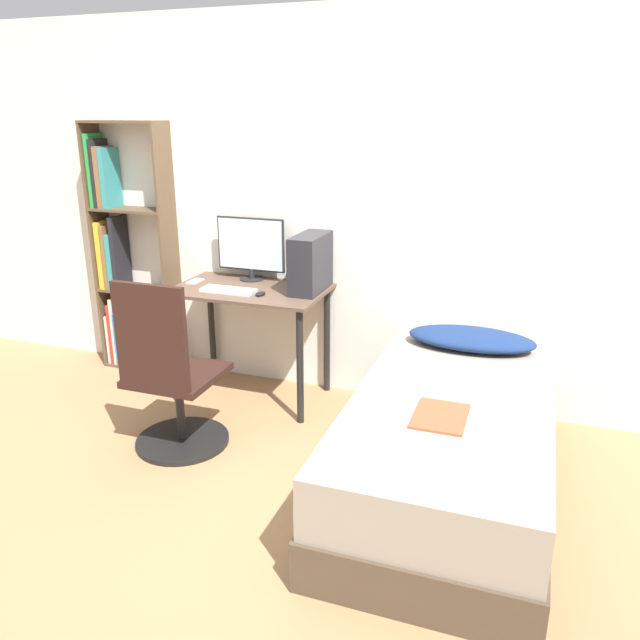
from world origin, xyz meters
TOP-DOWN VIEW (x-y plane):
  - ground_plane at (0.00, 0.00)m, footprint 14.00×14.00m
  - wall_back at (0.00, 1.42)m, footprint 8.00×0.05m
  - desk at (-0.44, 1.09)m, footprint 1.00×0.61m
  - bookshelf at (-1.58, 1.29)m, footprint 0.61×0.22m
  - office_chair at (-0.56, 0.29)m, footprint 0.55×0.55m
  - bed at (0.99, 0.42)m, footprint 0.99×1.96m
  - pillow at (0.99, 1.14)m, footprint 0.75×0.36m
  - magazine at (0.97, 0.17)m, footprint 0.24×0.32m
  - monitor at (-0.53, 1.30)m, footprint 0.49×0.16m
  - keyboard at (-0.54, 0.97)m, footprint 0.36×0.13m
  - pc_tower at (-0.05, 1.18)m, footprint 0.17×0.40m
  - mouse at (-0.31, 0.97)m, footprint 0.06×0.09m
  - phone at (-0.86, 1.11)m, footprint 0.07×0.14m

SIDE VIEW (x-z plane):
  - ground_plane at x=0.00m, z-range 0.00..0.00m
  - bed at x=0.99m, z-range 0.00..0.52m
  - office_chair at x=-0.56m, z-range -0.13..0.91m
  - magazine at x=0.97m, z-range 0.53..0.54m
  - pillow at x=0.99m, z-range 0.53..0.64m
  - desk at x=-0.44m, z-range 0.26..1.03m
  - phone at x=-0.86m, z-range 0.77..0.78m
  - keyboard at x=-0.54m, z-range 0.77..0.79m
  - mouse at x=-0.31m, z-range 0.77..0.79m
  - bookshelf at x=-1.58m, z-range -0.04..1.78m
  - pc_tower at x=-0.05m, z-range 0.77..1.14m
  - monitor at x=-0.53m, z-range 0.79..1.22m
  - wall_back at x=0.00m, z-range 0.00..2.50m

